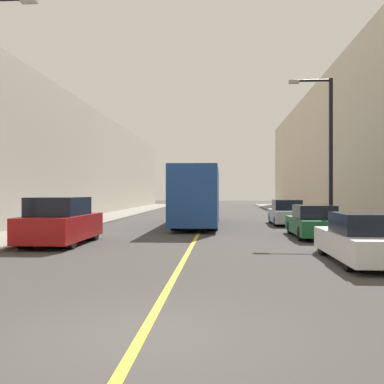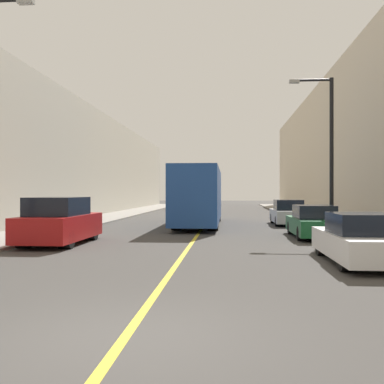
% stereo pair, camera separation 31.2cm
% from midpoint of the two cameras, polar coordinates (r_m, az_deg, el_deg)
% --- Properties ---
extents(ground_plane, '(200.00, 200.00, 0.00)m').
position_cam_midpoint_polar(ground_plane, '(6.64, -7.24, -17.99)').
color(ground_plane, '#3F3D3A').
extents(sidewalk_left, '(3.32, 72.00, 0.11)m').
position_cam_midpoint_polar(sidewalk_left, '(37.41, -9.78, -3.05)').
color(sidewalk_left, gray).
rests_on(sidewalk_left, ground).
extents(sidewalk_right, '(3.32, 72.00, 0.11)m').
position_cam_midpoint_polar(sidewalk_right, '(36.85, 15.07, -3.10)').
color(sidewalk_right, gray).
rests_on(sidewalk_right, ground).
extents(building_row_left, '(4.00, 72.00, 9.13)m').
position_cam_midpoint_polar(building_row_left, '(38.51, -15.08, 3.75)').
color(building_row_left, '#B7B2A3').
rests_on(building_row_left, ground).
extents(building_row_right, '(4.00, 72.00, 11.94)m').
position_cam_midpoint_polar(building_row_right, '(37.84, 20.55, 5.95)').
color(building_row_right, beige).
rests_on(building_row_right, ground).
extents(road_center_line, '(0.16, 72.00, 0.01)m').
position_cam_midpoint_polar(road_center_line, '(36.26, 2.55, -3.23)').
color(road_center_line, gold).
rests_on(road_center_line, ground).
extents(bus, '(2.50, 12.09, 3.45)m').
position_cam_midpoint_polar(bus, '(27.63, 1.25, -0.44)').
color(bus, '#1E4793').
rests_on(bus, ground).
extents(parked_suv_left, '(2.03, 4.77, 1.85)m').
position_cam_midpoint_polar(parked_suv_left, '(18.36, -16.01, -3.72)').
color(parked_suv_left, maroon).
rests_on(parked_suv_left, ground).
extents(car_right_near, '(1.85, 4.77, 1.45)m').
position_cam_midpoint_polar(car_right_near, '(13.88, 21.20, -5.75)').
color(car_right_near, silver).
rests_on(car_right_near, ground).
extents(car_right_mid, '(1.83, 4.79, 1.46)m').
position_cam_midpoint_polar(car_right_mid, '(20.96, 15.55, -3.79)').
color(car_right_mid, '#145128').
rests_on(car_right_mid, ground).
extents(car_right_far, '(1.83, 4.63, 1.57)m').
position_cam_midpoint_polar(car_right_far, '(28.62, 12.38, -2.69)').
color(car_right_far, silver).
rests_on(car_right_far, ground).
extents(street_lamp_right, '(2.19, 0.24, 7.66)m').
position_cam_midpoint_polar(street_lamp_right, '(23.64, 17.26, 5.76)').
color(street_lamp_right, black).
rests_on(street_lamp_right, sidewalk_right).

